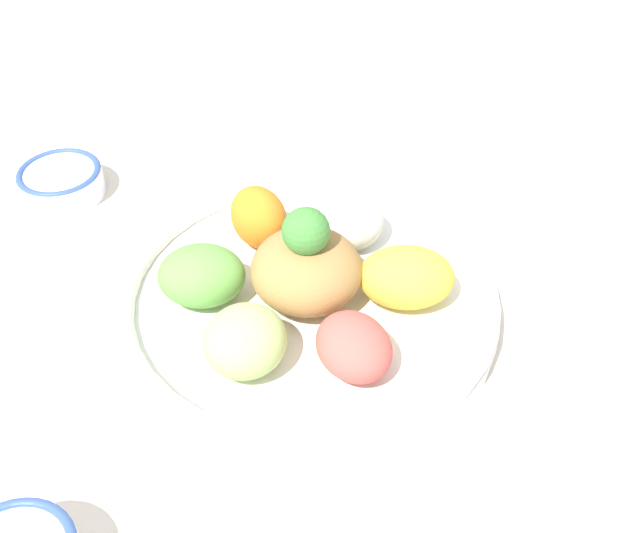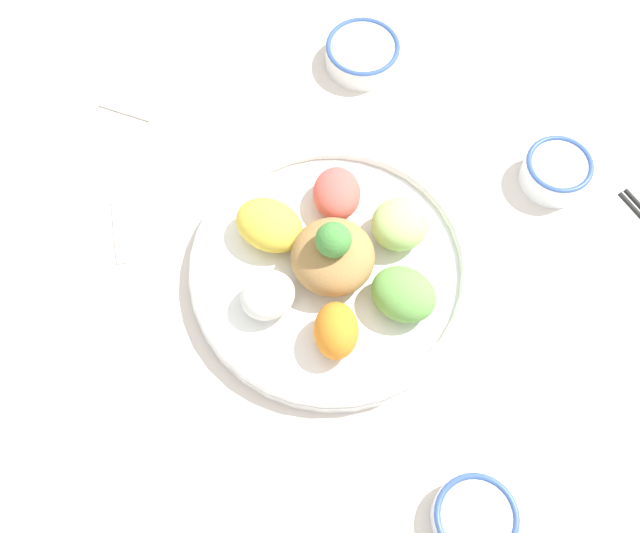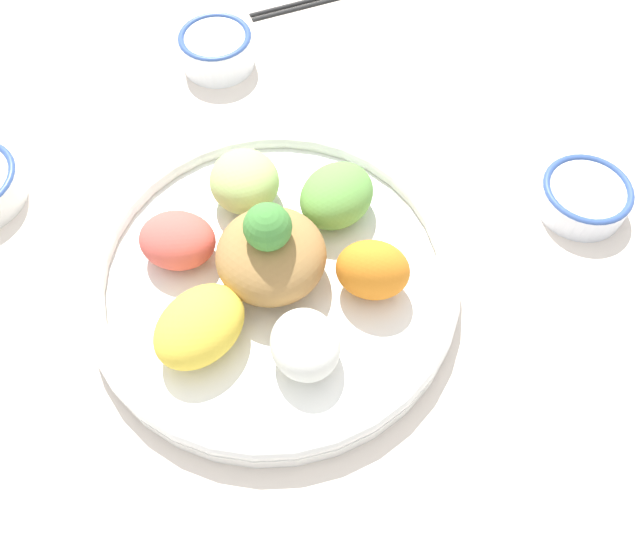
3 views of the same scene
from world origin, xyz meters
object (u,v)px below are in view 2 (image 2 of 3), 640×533
at_px(sauce_bowl_red, 475,518).
at_px(serving_spoon_main, 116,205).
at_px(salad_platter, 335,265).
at_px(serving_spoon_extra, 102,103).
at_px(rice_bowl_blue, 556,171).
at_px(sauce_bowl_dark, 362,53).

xyz_separation_m(sauce_bowl_red, serving_spoon_main, (-0.37, -0.47, -0.02)).
distance_m(salad_platter, serving_spoon_extra, 0.43).
distance_m(salad_platter, serving_spoon_main, 0.31).
xyz_separation_m(rice_bowl_blue, serving_spoon_extra, (-0.09, -0.64, -0.02)).
bearing_deg(salad_platter, serving_spoon_extra, -125.30).
bearing_deg(rice_bowl_blue, salad_platter, -61.22).
relative_size(salad_platter, serving_spoon_extra, 2.93).
distance_m(sauce_bowl_red, sauce_bowl_dark, 0.65).
distance_m(sauce_bowl_red, serving_spoon_main, 0.60).
distance_m(salad_platter, sauce_bowl_dark, 0.35).
relative_size(sauce_bowl_red, serving_spoon_main, 0.68).
bearing_deg(rice_bowl_blue, sauce_bowl_red, -14.74).
bearing_deg(sauce_bowl_dark, salad_platter, -3.54).
relative_size(salad_platter, rice_bowl_blue, 4.04).
height_order(sauce_bowl_red, rice_bowl_blue, rice_bowl_blue).
height_order(sauce_bowl_red, serving_spoon_main, sauce_bowl_red).
bearing_deg(serving_spoon_main, rice_bowl_blue, 82.72).
relative_size(sauce_bowl_red, serving_spoon_extra, 0.76).
xyz_separation_m(salad_platter, serving_spoon_main, (-0.08, -0.30, -0.02)).
xyz_separation_m(salad_platter, sauce_bowl_dark, (-0.34, 0.02, -0.01)).
bearing_deg(rice_bowl_blue, serving_spoon_main, -82.58).
height_order(sauce_bowl_dark, serving_spoon_main, sauce_bowl_dark).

